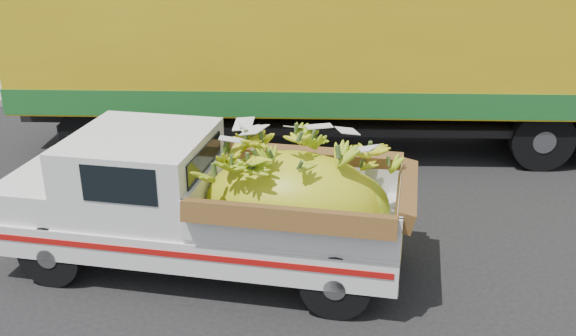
{
  "coord_description": "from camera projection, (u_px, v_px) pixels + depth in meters",
  "views": [
    {
      "loc": [
        2.08,
        -7.5,
        4.34
      ],
      "look_at": [
        1.67,
        0.14,
        1.22
      ],
      "focal_mm": 40.0,
      "sensor_mm": 36.0,
      "label": 1
    }
  ],
  "objects": [
    {
      "name": "ground",
      "position": [
        164.0,
        253.0,
        8.67
      ],
      "size": [
        100.0,
        100.0,
        0.0
      ],
      "primitive_type": "plane",
      "color": "black",
      "rests_on": "ground"
    },
    {
      "name": "curb",
      "position": [
        231.0,
        105.0,
        14.87
      ],
      "size": [
        60.0,
        0.25,
        0.15
      ],
      "primitive_type": "cube",
      "color": "gray",
      "rests_on": "ground"
    },
    {
      "name": "sidewalk",
      "position": [
        242.0,
        83.0,
        16.81
      ],
      "size": [
        60.0,
        4.0,
        0.14
      ],
      "primitive_type": "cube",
      "color": "gray",
      "rests_on": "ground"
    },
    {
      "name": "pickup_truck",
      "position": [
        232.0,
        202.0,
        7.96
      ],
      "size": [
        5.2,
        2.51,
        1.75
      ],
      "rotation": [
        0.0,
        0.0,
        -0.14
      ],
      "color": "black",
      "rests_on": "ground"
    },
    {
      "name": "semi_trailer",
      "position": [
        344.0,
        38.0,
        11.71
      ],
      "size": [
        12.02,
        2.73,
        3.8
      ],
      "rotation": [
        0.0,
        0.0,
        0.02
      ],
      "color": "black",
      "rests_on": "ground"
    }
  ]
}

